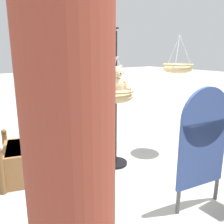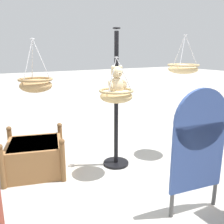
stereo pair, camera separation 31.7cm
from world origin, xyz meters
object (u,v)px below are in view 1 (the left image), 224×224
Objects in this scene: potted_plant_bushy_green at (194,135)px; hanging_basket_left_high at (178,68)px; teddy_bear at (117,82)px; hanging_basket_right_low at (35,85)px; hanging_basket_with_teddy at (116,95)px; display_pole_central at (115,126)px; display_sign_board at (203,139)px; potted_plant_fern_front at (194,123)px; wooden_planter_box at (33,159)px.

hanging_basket_left_high is at bearing 0.39° from potted_plant_bushy_green.
teddy_bear is 1.19m from hanging_basket_right_low.
potted_plant_bushy_green is (-2.07, -0.04, -1.08)m from hanging_basket_with_teddy.
hanging_basket_right_low is (2.47, -0.48, -0.18)m from hanging_basket_left_high.
teddy_bear is at bearing 2.55° from hanging_basket_left_high.
hanging_basket_with_teddy is at bearing 1.25° from potted_plant_bushy_green.
display_pole_central is 1.59m from display_sign_board.
potted_plant_fern_front is (-3.02, -0.74, -1.14)m from hanging_basket_with_teddy.
display_sign_board reaches higher than potted_plant_fern_front.
potted_plant_bushy_green is (-1.92, 0.21, -0.49)m from display_pole_central.
display_pole_central reaches higher than potted_plant_bushy_green.
hanging_basket_with_teddy is 1.20m from hanging_basket_right_low.
display_pole_central is 5.00× the size of potted_plant_fern_front.
potted_plant_bushy_green reaches higher than potted_plant_fern_front.
display_sign_board is at bearing 38.19° from potted_plant_bushy_green.
hanging_basket_with_teddy is 0.60× the size of wooden_planter_box.
hanging_basket_left_high is 2.31m from potted_plant_fern_front.
hanging_basket_right_low is at bearing -27.04° from teddy_bear.
teddy_bear is 1.79m from wooden_planter_box.
display_pole_central is 3.35× the size of hanging_basket_with_teddy.
hanging_basket_left_high reaches higher than potted_plant_bushy_green.
hanging_basket_with_teddy reaches higher than teddy_bear.
wooden_planter_box is at bearing -14.13° from hanging_basket_left_high.
wooden_planter_box is 4.15m from potted_plant_fern_front.
hanging_basket_with_teddy is (0.15, 0.25, 0.59)m from display_pole_central.
hanging_basket_with_teddy reaches higher than wooden_planter_box.
display_pole_central is at bearing 167.45° from hanging_basket_right_low.
hanging_basket_right_low is at bearing -8.63° from potted_plant_bushy_green.
hanging_basket_right_low is at bearing -52.81° from display_sign_board.
display_pole_central is at bearing 161.48° from wooden_planter_box.
display_pole_central is 2.99× the size of hanging_basket_right_low.
teddy_bear reaches higher than potted_plant_bushy_green.
hanging_basket_left_high reaches higher than teddy_bear.
potted_plant_bushy_green is (-2.07, -0.07, -1.28)m from teddy_bear.
wooden_planter_box is at bearing -18.52° from display_pole_central.
display_pole_central reaches higher than hanging_basket_right_low.
wooden_planter_box is at bearing -31.83° from teddy_bear.
display_pole_central is 0.84m from teddy_bear.
teddy_bear is at bearing 61.14° from display_pole_central.
potted_plant_bushy_green is at bearing 173.89° from display_pole_central.
hanging_basket_with_teddy is at bearing 13.83° from potted_plant_fern_front.
display_pole_central is 1.99m from potted_plant_bushy_green.
hanging_basket_left_high is at bearing 23.53° from potted_plant_fern_front.
hanging_basket_right_low is (1.06, -0.52, 0.18)m from hanging_basket_with_teddy.
potted_plant_bushy_green is at bearing 36.23° from potted_plant_fern_front.
display_pole_central reaches higher than hanging_basket_with_teddy.
display_pole_central reaches higher than potted_plant_fern_front.
hanging_basket_with_teddy is at bearing 1.65° from hanging_basket_left_high.
potted_plant_bushy_green is at bearing -178.75° from hanging_basket_with_teddy.
hanging_basket_left_high is 1.88m from display_sign_board.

